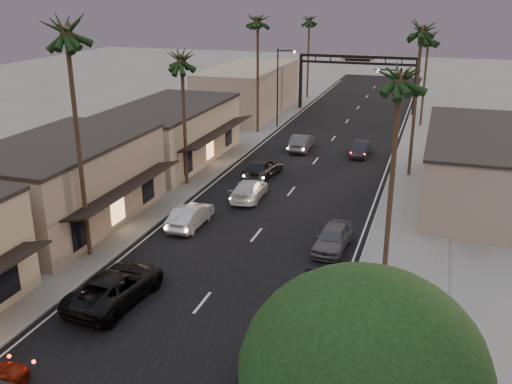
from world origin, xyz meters
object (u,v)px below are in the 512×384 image
Objects in this scene: streetlight_left at (280,82)px; oncoming_pickup at (116,287)px; curbside_near at (270,382)px; arch at (357,69)px; corner_tree at (365,382)px; curbside_black at (307,311)px; palm_lb at (65,25)px; palm_rb at (422,26)px; palm_far at (309,17)px; palm_ra at (401,71)px; palm_lc at (181,55)px; oncoming_silver at (190,216)px; streetlight_right at (395,111)px; palm_ld at (258,17)px; palm_rc at (429,34)px.

oncoming_pickup is at bearing -86.18° from streetlight_left.
arch is at bearing 94.73° from curbside_near.
arch is at bearing 98.62° from corner_tree.
streetlight_left is 1.62× the size of curbside_black.
palm_lb is at bearing -39.25° from oncoming_pickup.
corner_tree is at bearing -88.63° from palm_rb.
palm_far is at bearing 104.14° from corner_tree.
palm_ra reaches higher than oncoming_pickup.
palm_lc reaches higher than oncoming_silver.
oncoming_pickup is 1.10× the size of curbside_black.
palm_far is at bearing 108.46° from curbside_black.
arch is 47.17m from palm_ra.
palm_lb is 17.42m from palm_ra.
curbside_black reaches higher than oncoming_silver.
streetlight_right is 1.62× the size of curbside_black.
palm_lc is 0.86× the size of palm_rb.
arch reaches higher than oncoming_pickup.
corner_tree is 24.36m from palm_lb.
palm_lc is 21.05m from oncoming_pickup.
curbside_near is 1.02× the size of curbside_black.
arch is 2.69× the size of curbside_near.
oncoming_silver is (-13.29, -15.95, -11.65)m from palm_rb.
palm_ld is 23.02m from palm_far.
corner_tree is at bearing -89.11° from palm_rc.
streetlight_right is at bearing -43.21° from streetlight_left.
palm_lb is at bearing 171.87° from curbside_black.
oncoming_pickup is at bearing 92.64° from oncoming_silver.
streetlight_right is 1.48× the size of oncoming_pickup.
palm_far is at bearing 89.69° from palm_lb.
arch reaches higher than oncoming_silver.
palm_ld is (0.00, 19.00, 1.95)m from palm_lc.
palm_far is 51.20m from oncoming_silver.
arch is 1.07× the size of palm_ld.
palm_ra reaches higher than palm_rc.
palm_rb reaches higher than oncoming_silver.
palm_far is at bearing 116.43° from palm_rb.
palm_rb reaches higher than palm_lc.
palm_far is (-16.90, 34.00, -0.97)m from palm_rb.
oncoming_silver is (3.91, 6.05, -12.62)m from palm_lb.
streetlight_right is 0.68× the size of palm_ra.
palm_rc is (8.60, -6.00, 4.94)m from arch.
corner_tree reaches higher than oncoming_silver.
palm_lb is at bearing -128.02° from palm_rb.
palm_rb reaches higher than streetlight_right.
palm_lb is 3.28× the size of oncoming_silver.
arch is 3.28× the size of oncoming_silver.
arch is 1.00× the size of palm_lb.
palm_ld is 40.73m from curbside_black.
palm_far is (-1.38, 20.00, 6.11)m from streetlight_left.
oncoming_pickup is (4.36, -37.21, -11.57)m from palm_ld.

